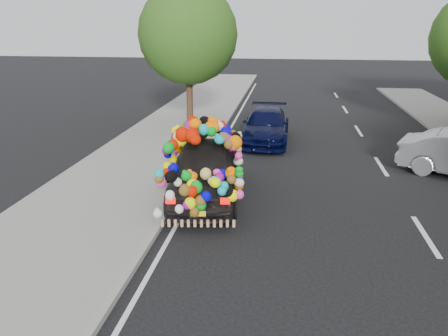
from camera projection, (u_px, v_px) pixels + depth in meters
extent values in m
plane|color=black|center=(263.00, 226.00, 10.16)|extent=(100.00, 100.00, 0.00)
cube|color=gray|center=(88.00, 212.00, 10.72)|extent=(4.00, 60.00, 0.12)
cube|color=gray|center=(165.00, 217.00, 10.45)|extent=(0.15, 60.00, 0.13)
cylinder|color=#332114|center=(190.00, 98.00, 19.16)|extent=(0.28, 0.28, 2.73)
sphere|color=#214412|center=(188.00, 34.00, 18.31)|extent=(4.20, 4.20, 4.20)
imported|color=black|center=(204.00, 170.00, 11.67)|extent=(2.31, 4.57, 1.49)
cube|color=red|center=(171.00, 201.00, 9.57)|extent=(0.23, 0.09, 0.14)
cube|color=red|center=(225.00, 201.00, 9.55)|extent=(0.23, 0.09, 0.14)
cube|color=yellow|center=(198.00, 214.00, 9.65)|extent=(0.34, 0.08, 0.12)
imported|color=black|center=(266.00, 126.00, 17.22)|extent=(1.82, 4.34, 1.25)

